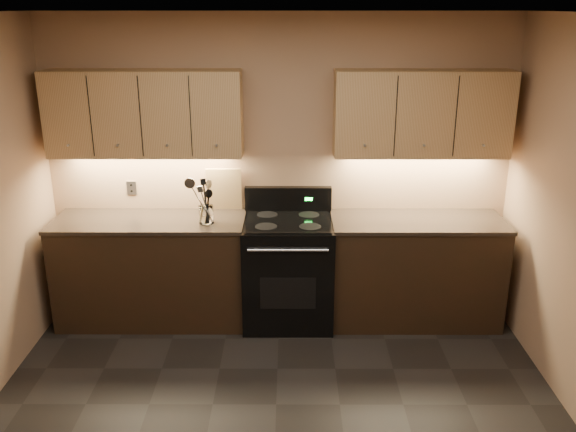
% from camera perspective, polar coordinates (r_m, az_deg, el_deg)
% --- Properties ---
extents(ceiling, '(4.00, 4.00, 0.00)m').
position_cam_1_polar(ceiling, '(3.15, -1.60, 18.42)').
color(ceiling, silver).
rests_on(ceiling, wall_back).
extents(wall_back, '(4.00, 0.04, 2.60)m').
position_cam_1_polar(wall_back, '(5.32, -0.85, 4.51)').
color(wall_back, tan).
rests_on(wall_back, ground).
extents(counter_left, '(1.62, 0.62, 0.93)m').
position_cam_1_polar(counter_left, '(5.44, -12.56, -4.93)').
color(counter_left, black).
rests_on(counter_left, ground).
extents(counter_right, '(1.46, 0.62, 0.93)m').
position_cam_1_polar(counter_right, '(5.42, 11.76, -4.97)').
color(counter_right, black).
rests_on(counter_right, ground).
extents(stove, '(0.76, 0.68, 1.14)m').
position_cam_1_polar(stove, '(5.29, 0.01, -5.02)').
color(stove, black).
rests_on(stove, ground).
extents(upper_cab_left, '(1.60, 0.30, 0.70)m').
position_cam_1_polar(upper_cab_left, '(5.20, -13.27, 9.32)').
color(upper_cab_left, tan).
rests_on(upper_cab_left, wall_back).
extents(upper_cab_right, '(1.44, 0.30, 0.70)m').
position_cam_1_polar(upper_cab_right, '(5.18, 12.44, 9.34)').
color(upper_cab_right, tan).
rests_on(upper_cab_right, wall_back).
extents(outlet_plate, '(0.08, 0.01, 0.12)m').
position_cam_1_polar(outlet_plate, '(5.54, -14.43, 2.55)').
color(outlet_plate, '#B2B5BA').
rests_on(outlet_plate, wall_back).
extents(utensil_crock, '(0.15, 0.15, 0.15)m').
position_cam_1_polar(utensil_crock, '(5.08, -7.65, 0.09)').
color(utensil_crock, white).
rests_on(utensil_crock, counter_left).
extents(cutting_board, '(0.30, 0.08, 0.38)m').
position_cam_1_polar(cutting_board, '(5.36, -5.99, 2.52)').
color(cutting_board, tan).
rests_on(cutting_board, counter_left).
extents(wooden_spoon, '(0.13, 0.13, 0.35)m').
position_cam_1_polar(wooden_spoon, '(5.05, -8.15, 1.37)').
color(wooden_spoon, tan).
rests_on(wooden_spoon, utensil_crock).
extents(black_spoon, '(0.11, 0.17, 0.32)m').
position_cam_1_polar(black_spoon, '(5.07, -7.72, 1.30)').
color(black_spoon, black).
rests_on(black_spoon, utensil_crock).
extents(black_turner, '(0.14, 0.13, 0.38)m').
position_cam_1_polar(black_turner, '(5.02, -7.57, 1.47)').
color(black_turner, black).
rests_on(black_turner, utensil_crock).
extents(steel_spatula, '(0.17, 0.16, 0.36)m').
position_cam_1_polar(steel_spatula, '(5.04, -7.30, 1.37)').
color(steel_spatula, silver).
rests_on(steel_spatula, utensil_crock).
extents(steel_skimmer, '(0.25, 0.11, 0.39)m').
position_cam_1_polar(steel_skimmer, '(5.03, -7.30, 1.60)').
color(steel_skimmer, silver).
rests_on(steel_skimmer, utensil_crock).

